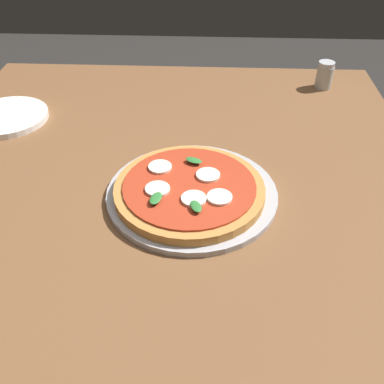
{
  "coord_description": "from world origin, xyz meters",
  "views": [
    {
      "loc": [
        0.59,
        0.09,
        1.24
      ],
      "look_at": [
        -0.06,
        0.05,
        0.73
      ],
      "focal_mm": 41.91,
      "sensor_mm": 36.0,
      "label": 1
    }
  ],
  "objects_px": {
    "dining_table": "(162,251)",
    "serving_tray": "(192,194)",
    "pepper_shaker": "(325,75)",
    "plate_white": "(7,117)",
    "pizza": "(189,189)"
  },
  "relations": [
    {
      "from": "dining_table",
      "to": "serving_tray",
      "type": "distance_m",
      "value": 0.12
    },
    {
      "from": "dining_table",
      "to": "pepper_shaker",
      "type": "bearing_deg",
      "value": 144.86
    },
    {
      "from": "serving_tray",
      "to": "plate_white",
      "type": "bearing_deg",
      "value": -120.83
    },
    {
      "from": "dining_table",
      "to": "pepper_shaker",
      "type": "relative_size",
      "value": 18.74
    },
    {
      "from": "dining_table",
      "to": "pepper_shaker",
      "type": "height_order",
      "value": "pepper_shaker"
    },
    {
      "from": "dining_table",
      "to": "plate_white",
      "type": "distance_m",
      "value": 0.53
    },
    {
      "from": "serving_tray",
      "to": "pizza",
      "type": "bearing_deg",
      "value": -26.61
    },
    {
      "from": "pepper_shaker",
      "to": "dining_table",
      "type": "bearing_deg",
      "value": -35.14
    },
    {
      "from": "pizza",
      "to": "dining_table",
      "type": "bearing_deg",
      "value": -44.56
    },
    {
      "from": "pizza",
      "to": "serving_tray",
      "type": "bearing_deg",
      "value": 153.39
    },
    {
      "from": "plate_white",
      "to": "pepper_shaker",
      "type": "height_order",
      "value": "pepper_shaker"
    },
    {
      "from": "plate_white",
      "to": "pepper_shaker",
      "type": "xyz_separation_m",
      "value": [
        -0.21,
        0.78,
        0.03
      ]
    },
    {
      "from": "plate_white",
      "to": "pizza",
      "type": "bearing_deg",
      "value": 58.09
    },
    {
      "from": "dining_table",
      "to": "pizza",
      "type": "relative_size",
      "value": 4.84
    },
    {
      "from": "dining_table",
      "to": "plate_white",
      "type": "bearing_deg",
      "value": -129.55
    }
  ]
}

